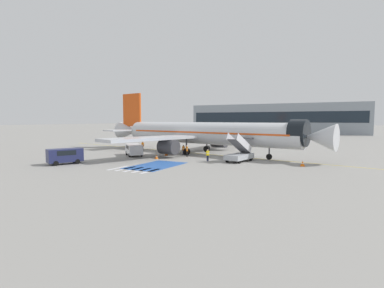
{
  "coord_description": "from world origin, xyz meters",
  "views": [
    {
      "loc": [
        20.67,
        -45.31,
        5.88
      ],
      "look_at": [
        -2.38,
        -1.79,
        1.82
      ],
      "focal_mm": 28.0,
      "sensor_mm": 36.0,
      "label": 1
    }
  ],
  "objects_px": {
    "service_van_1": "(134,149)",
    "traffic_cone_0": "(156,157)",
    "service_van_0": "(65,155)",
    "ground_crew_1": "(187,150)",
    "traffic_cone_1": "(303,164)",
    "boarding_stairs_forward": "(240,154)",
    "terminal_building": "(275,119)",
    "ground_crew_2": "(208,154)",
    "airliner": "(201,133)",
    "ground_crew_3": "(183,149)",
    "fuel_tanker": "(217,135)",
    "ground_crew_0": "(143,145)",
    "traffic_cone_2": "(166,153)"
  },
  "relations": [
    {
      "from": "service_van_0",
      "to": "traffic_cone_1",
      "type": "bearing_deg",
      "value": -130.48
    },
    {
      "from": "fuel_tanker",
      "to": "ground_crew_2",
      "type": "xyz_separation_m",
      "value": [
        12.95,
        -33.64,
        -0.9
      ]
    },
    {
      "from": "service_van_1",
      "to": "traffic_cone_0",
      "type": "xyz_separation_m",
      "value": [
        5.48,
        -1.54,
        -0.81
      ]
    },
    {
      "from": "airliner",
      "to": "terminal_building",
      "type": "relative_size",
      "value": 0.58
    },
    {
      "from": "boarding_stairs_forward",
      "to": "service_van_1",
      "type": "xyz_separation_m",
      "value": [
        -17.36,
        -1.61,
        0.12
      ]
    },
    {
      "from": "boarding_stairs_forward",
      "to": "ground_crew_0",
      "type": "bearing_deg",
      "value": 177.25
    },
    {
      "from": "traffic_cone_1",
      "to": "airliner",
      "type": "bearing_deg",
      "value": 159.64
    },
    {
      "from": "ground_crew_3",
      "to": "traffic_cone_0",
      "type": "distance_m",
      "value": 6.36
    },
    {
      "from": "terminal_building",
      "to": "fuel_tanker",
      "type": "bearing_deg",
      "value": -91.38
    },
    {
      "from": "ground_crew_3",
      "to": "terminal_building",
      "type": "height_order",
      "value": "terminal_building"
    },
    {
      "from": "boarding_stairs_forward",
      "to": "service_van_1",
      "type": "relative_size",
      "value": 1.05
    },
    {
      "from": "boarding_stairs_forward",
      "to": "ground_crew_2",
      "type": "bearing_deg",
      "value": -146.82
    },
    {
      "from": "service_van_1",
      "to": "ground_crew_3",
      "type": "relative_size",
      "value": 3.19
    },
    {
      "from": "ground_crew_2",
      "to": "ground_crew_0",
      "type": "bearing_deg",
      "value": -84.29
    },
    {
      "from": "airliner",
      "to": "traffic_cone_2",
      "type": "distance_m",
      "value": 7.08
    },
    {
      "from": "service_van_0",
      "to": "traffic_cone_0",
      "type": "relative_size",
      "value": 7.67
    },
    {
      "from": "service_van_0",
      "to": "traffic_cone_0",
      "type": "distance_m",
      "value": 12.6
    },
    {
      "from": "ground_crew_0",
      "to": "terminal_building",
      "type": "bearing_deg",
      "value": -85.76
    },
    {
      "from": "traffic_cone_0",
      "to": "airliner",
      "type": "bearing_deg",
      "value": 72.04
    },
    {
      "from": "service_van_1",
      "to": "terminal_building",
      "type": "height_order",
      "value": "terminal_building"
    },
    {
      "from": "traffic_cone_0",
      "to": "traffic_cone_1",
      "type": "bearing_deg",
      "value": 7.68
    },
    {
      "from": "ground_crew_1",
      "to": "airliner",
      "type": "bearing_deg",
      "value": -47.05
    },
    {
      "from": "fuel_tanker",
      "to": "service_van_1",
      "type": "height_order",
      "value": "fuel_tanker"
    },
    {
      "from": "service_van_0",
      "to": "ground_crew_0",
      "type": "bearing_deg",
      "value": -62.38
    },
    {
      "from": "airliner",
      "to": "ground_crew_2",
      "type": "bearing_deg",
      "value": 41.72
    },
    {
      "from": "fuel_tanker",
      "to": "ground_crew_3",
      "type": "distance_m",
      "value": 29.49
    },
    {
      "from": "ground_crew_0",
      "to": "traffic_cone_0",
      "type": "height_order",
      "value": "ground_crew_0"
    },
    {
      "from": "service_van_1",
      "to": "traffic_cone_0",
      "type": "relative_size",
      "value": 8.56
    },
    {
      "from": "ground_crew_3",
      "to": "service_van_1",
      "type": "bearing_deg",
      "value": 172.38
    },
    {
      "from": "ground_crew_2",
      "to": "boarding_stairs_forward",
      "type": "bearing_deg",
      "value": 140.3
    },
    {
      "from": "boarding_stairs_forward",
      "to": "traffic_cone_0",
      "type": "xyz_separation_m",
      "value": [
        -11.88,
        -3.15,
        -0.69
      ]
    },
    {
      "from": "airliner",
      "to": "traffic_cone_2",
      "type": "bearing_deg",
      "value": -29.43
    },
    {
      "from": "boarding_stairs_forward",
      "to": "traffic_cone_0",
      "type": "distance_m",
      "value": 12.31
    },
    {
      "from": "traffic_cone_0",
      "to": "boarding_stairs_forward",
      "type": "bearing_deg",
      "value": 14.85
    },
    {
      "from": "ground_crew_3",
      "to": "traffic_cone_0",
      "type": "relative_size",
      "value": 2.68
    },
    {
      "from": "service_van_1",
      "to": "terminal_building",
      "type": "bearing_deg",
      "value": 40.82
    },
    {
      "from": "service_van_1",
      "to": "traffic_cone_2",
      "type": "distance_m",
      "value": 5.27
    },
    {
      "from": "service_van_1",
      "to": "ground_crew_2",
      "type": "bearing_deg",
      "value": -48.75
    },
    {
      "from": "ground_crew_3",
      "to": "traffic_cone_1",
      "type": "bearing_deg",
      "value": -53.4
    },
    {
      "from": "fuel_tanker",
      "to": "ground_crew_2",
      "type": "relative_size",
      "value": 5.46
    },
    {
      "from": "fuel_tanker",
      "to": "traffic_cone_0",
      "type": "relative_size",
      "value": 14.89
    },
    {
      "from": "service_van_0",
      "to": "ground_crew_1",
      "type": "xyz_separation_m",
      "value": [
        10.3,
        14.55,
        -0.18
      ]
    },
    {
      "from": "terminal_building",
      "to": "service_van_0",
      "type": "bearing_deg",
      "value": -92.1
    },
    {
      "from": "ground_crew_3",
      "to": "traffic_cone_2",
      "type": "relative_size",
      "value": 2.53
    },
    {
      "from": "ground_crew_0",
      "to": "ground_crew_1",
      "type": "distance_m",
      "value": 11.58
    },
    {
      "from": "ground_crew_1",
      "to": "terminal_building",
      "type": "bearing_deg",
      "value": -39.79
    },
    {
      "from": "service_van_0",
      "to": "terminal_building",
      "type": "bearing_deg",
      "value": -67.15
    },
    {
      "from": "airliner",
      "to": "service_van_1",
      "type": "bearing_deg",
      "value": -37.92
    },
    {
      "from": "ground_crew_1",
      "to": "ground_crew_3",
      "type": "bearing_deg",
      "value": -0.54
    },
    {
      "from": "traffic_cone_2",
      "to": "ground_crew_1",
      "type": "bearing_deg",
      "value": 3.72
    }
  ]
}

